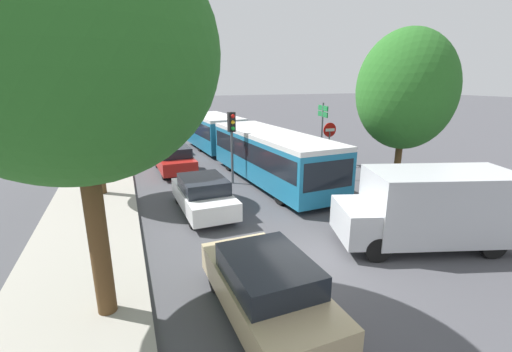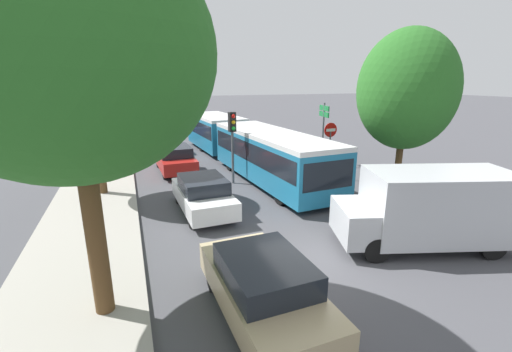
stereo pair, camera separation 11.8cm
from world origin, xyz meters
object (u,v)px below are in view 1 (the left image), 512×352
articulated_bus (242,142)px  tree_left_mid (85,74)px  queued_car_tan (266,287)px  queued_car_graphite (164,142)px  queued_car_white (203,195)px  traffic_light (232,132)px  tree_left_near (73,60)px  white_van (431,207)px  tree_right_near (406,90)px  queued_car_red (174,159)px  direction_sign_post (322,121)px  queued_car_blue (159,130)px  no_entry_sign (329,142)px  city_bus_rear (145,110)px

articulated_bus → tree_left_mid: (-7.44, -2.92, 3.64)m
queued_car_tan → queued_car_graphite: bearing=-1.8°
queued_car_white → traffic_light: size_ratio=1.18×
queued_car_white → tree_left_near: (-3.22, -5.10, 4.46)m
white_van → tree_right_near: size_ratio=0.78×
queued_car_white → queued_car_red: queued_car_red is taller
queued_car_tan → direction_sign_post: direction_sign_post is taller
queued_car_blue → tree_left_mid: (-3.99, -14.89, 4.34)m
articulated_bus → tree_left_near: bearing=-35.0°
queued_car_white → queued_car_blue: size_ratio=0.98×
queued_car_blue → white_van: size_ratio=0.76×
traffic_light → no_entry_sign: 4.84m
queued_car_white → no_entry_sign: (6.85, 2.26, 1.18)m
queued_car_blue → direction_sign_post: direction_sign_post is taller
queued_car_blue → traffic_light: traffic_light is taller
queued_car_blue → tree_left_mid: tree_left_mid is taller
city_bus_rear → white_van: size_ratio=2.16×
queued_car_blue → articulated_bus: bearing=-165.6°
no_entry_sign → tree_left_mid: 11.11m
articulated_bus → tree_left_mid: 8.78m
traffic_light → tree_left_mid: (-5.87, 0.20, 2.55)m
city_bus_rear → no_entry_sign: size_ratio=4.09×
queued_car_tan → queued_car_red: (-0.09, 12.69, 0.01)m
queued_car_red → white_van: (5.85, -11.43, 0.52)m
white_van → no_entry_sign: bearing=-81.6°
queued_car_graphite → queued_car_blue: (0.31, 6.36, -0.02)m
queued_car_white → queued_car_tan: bearing=177.5°
queued_car_red → traffic_light: traffic_light is taller
tree_left_mid → tree_right_near: (12.19, -4.08, -0.64)m
queued_car_red → tree_left_mid: tree_left_mid is taller
queued_car_red → queued_car_blue: (0.44, 11.90, -0.01)m
queued_car_red → tree_right_near: 11.76m
city_bus_rear → tree_left_mid: size_ratio=1.54×
articulated_bus → queued_car_white: articulated_bus is taller
no_entry_sign → tree_left_near: tree_left_near is taller
queued_car_white → tree_left_near: 7.50m
tree_left_mid → queued_car_red: bearing=40.1°
city_bus_rear → tree_left_near: (-3.24, -36.01, 3.73)m
traffic_light → direction_sign_post: bearing=97.9°
queued_car_tan → white_van: bearing=-79.3°
queued_car_red → tree_right_near: tree_right_near is taller
queued_car_tan → queued_car_red: bearing=-1.3°
city_bus_rear → traffic_light: traffic_light is taller
queued_car_graphite → no_entry_sign: bearing=-146.1°
queued_car_graphite → direction_sign_post: direction_sign_post is taller
articulated_bus → queued_car_tan: articulated_bus is taller
queued_car_blue → city_bus_rear: bearing=-0.6°
city_bus_rear → tree_left_near: size_ratio=1.53×
queued_car_white → queued_car_red: 6.36m
tree_right_near → tree_left_mid: bearing=161.5°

